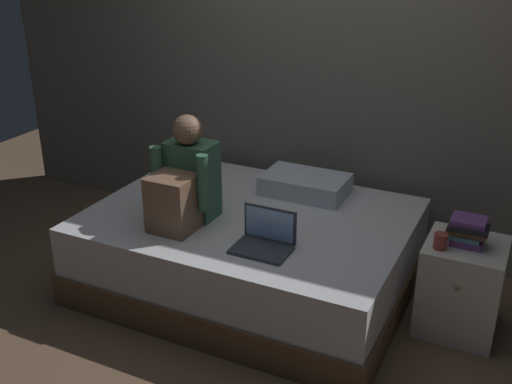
{
  "coord_description": "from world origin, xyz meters",
  "views": [
    {
      "loc": [
        1.37,
        -2.84,
        2.18
      ],
      "look_at": [
        -0.06,
        0.1,
        0.78
      ],
      "focal_mm": 43.18,
      "sensor_mm": 36.0,
      "label": 1
    }
  ],
  "objects_px": {
    "nightstand": "(461,286)",
    "mug": "(441,241)",
    "book_stack": "(467,231)",
    "bed": "(250,250)",
    "pillow": "(305,184)",
    "person_sitting": "(184,183)",
    "laptop": "(265,239)"
  },
  "relations": [
    {
      "from": "laptop",
      "to": "book_stack",
      "type": "bearing_deg",
      "value": 25.43
    },
    {
      "from": "bed",
      "to": "nightstand",
      "type": "xyz_separation_m",
      "value": [
        1.3,
        0.12,
        0.02
      ]
    },
    {
      "from": "book_stack",
      "to": "laptop",
      "type": "bearing_deg",
      "value": -154.57
    },
    {
      "from": "laptop",
      "to": "pillow",
      "type": "bearing_deg",
      "value": 95.97
    },
    {
      "from": "pillow",
      "to": "book_stack",
      "type": "height_order",
      "value": "book_stack"
    },
    {
      "from": "mug",
      "to": "laptop",
      "type": "bearing_deg",
      "value": -157.41
    },
    {
      "from": "nightstand",
      "to": "book_stack",
      "type": "xyz_separation_m",
      "value": [
        -0.01,
        -0.01,
        0.36
      ]
    },
    {
      "from": "book_stack",
      "to": "mug",
      "type": "height_order",
      "value": "book_stack"
    },
    {
      "from": "laptop",
      "to": "nightstand",
      "type": "bearing_deg",
      "value": 25.65
    },
    {
      "from": "book_stack",
      "to": "nightstand",
      "type": "bearing_deg",
      "value": 44.16
    },
    {
      "from": "person_sitting",
      "to": "laptop",
      "type": "distance_m",
      "value": 0.62
    },
    {
      "from": "bed",
      "to": "pillow",
      "type": "relative_size",
      "value": 3.57
    },
    {
      "from": "bed",
      "to": "book_stack",
      "type": "relative_size",
      "value": 8.98
    },
    {
      "from": "person_sitting",
      "to": "laptop",
      "type": "height_order",
      "value": "person_sitting"
    },
    {
      "from": "pillow",
      "to": "laptop",
      "type": "bearing_deg",
      "value": -84.03
    },
    {
      "from": "laptop",
      "to": "pillow",
      "type": "relative_size",
      "value": 0.57
    },
    {
      "from": "laptop",
      "to": "bed",
      "type": "bearing_deg",
      "value": 126.68
    },
    {
      "from": "nightstand",
      "to": "book_stack",
      "type": "distance_m",
      "value": 0.36
    },
    {
      "from": "mug",
      "to": "person_sitting",
      "type": "bearing_deg",
      "value": -169.79
    },
    {
      "from": "bed",
      "to": "mug",
      "type": "height_order",
      "value": "mug"
    },
    {
      "from": "nightstand",
      "to": "pillow",
      "type": "bearing_deg",
      "value": 163.45
    },
    {
      "from": "bed",
      "to": "pillow",
      "type": "distance_m",
      "value": 0.59
    },
    {
      "from": "person_sitting",
      "to": "bed",
      "type": "bearing_deg",
      "value": 40.81
    },
    {
      "from": "pillow",
      "to": "mug",
      "type": "relative_size",
      "value": 6.22
    },
    {
      "from": "nightstand",
      "to": "pillow",
      "type": "xyz_separation_m",
      "value": [
        -1.11,
        0.33,
        0.31
      ]
    },
    {
      "from": "pillow",
      "to": "mug",
      "type": "distance_m",
      "value": 1.08
    },
    {
      "from": "book_stack",
      "to": "mug",
      "type": "bearing_deg",
      "value": -137.44
    },
    {
      "from": "person_sitting",
      "to": "pillow",
      "type": "bearing_deg",
      "value": 55.15
    },
    {
      "from": "bed",
      "to": "nightstand",
      "type": "relative_size",
      "value": 3.61
    },
    {
      "from": "bed",
      "to": "nightstand",
      "type": "height_order",
      "value": "nightstand"
    },
    {
      "from": "nightstand",
      "to": "book_stack",
      "type": "bearing_deg",
      "value": -135.84
    },
    {
      "from": "nightstand",
      "to": "mug",
      "type": "relative_size",
      "value": 6.15
    }
  ]
}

